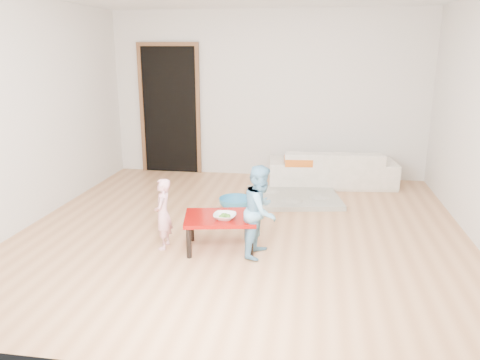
% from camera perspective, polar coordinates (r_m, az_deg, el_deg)
% --- Properties ---
extents(floor, '(5.00, 5.00, 0.01)m').
position_cam_1_polar(floor, '(5.40, 0.34, -6.09)').
color(floor, '#BA7E4F').
rests_on(floor, ground).
extents(back_wall, '(5.00, 0.02, 2.60)m').
position_cam_1_polar(back_wall, '(7.53, 3.36, 10.28)').
color(back_wall, silver).
rests_on(back_wall, floor).
extents(left_wall, '(0.02, 5.00, 2.60)m').
position_cam_1_polar(left_wall, '(5.98, -24.27, 7.57)').
color(left_wall, silver).
rests_on(left_wall, floor).
extents(doorway, '(1.02, 0.08, 2.11)m').
position_cam_1_polar(doorway, '(7.86, -8.49, 8.35)').
color(doorway, brown).
rests_on(doorway, back_wall).
extents(sofa, '(1.94, 0.92, 0.55)m').
position_cam_1_polar(sofa, '(7.22, 11.12, 1.52)').
color(sofa, white).
rests_on(sofa, floor).
extents(cushion, '(0.43, 0.40, 0.11)m').
position_cam_1_polar(cushion, '(6.94, 7.12, 2.33)').
color(cushion, orange).
rests_on(cushion, sofa).
extents(red_table, '(0.80, 0.66, 0.36)m').
position_cam_1_polar(red_table, '(4.86, -2.46, -6.38)').
color(red_table, '#8B0A07').
rests_on(red_table, floor).
extents(bowl, '(0.23, 0.23, 0.06)m').
position_cam_1_polar(bowl, '(4.70, -1.87, -4.46)').
color(bowl, white).
rests_on(bowl, red_table).
extents(broccoli, '(0.12, 0.12, 0.06)m').
position_cam_1_polar(broccoli, '(4.70, -1.87, -4.46)').
color(broccoli, '#2D5919').
rests_on(broccoli, red_table).
extents(child_pink, '(0.20, 0.29, 0.74)m').
position_cam_1_polar(child_pink, '(4.87, -9.37, -4.10)').
color(child_pink, '#E46878').
rests_on(child_pink, floor).
extents(child_blue, '(0.43, 0.51, 0.92)m').
position_cam_1_polar(child_blue, '(4.63, 2.57, -3.77)').
color(child_blue, '#569DC7').
rests_on(child_blue, floor).
extents(basin, '(0.44, 0.44, 0.14)m').
position_cam_1_polar(basin, '(6.09, -0.52, -2.83)').
color(basin, teal).
rests_on(basin, floor).
extents(blanket, '(1.40, 1.23, 0.06)m').
position_cam_1_polar(blanket, '(6.49, 6.52, -2.11)').
color(blanket, '#B9B3A3').
rests_on(blanket, floor).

